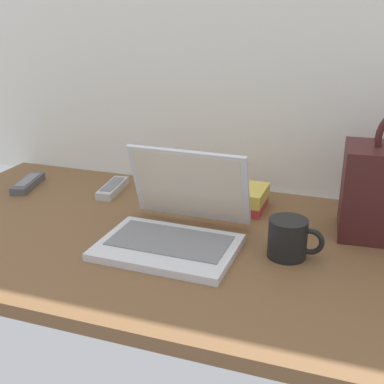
# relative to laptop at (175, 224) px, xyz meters

# --- Properties ---
(desk) EXTENTS (1.60, 0.76, 0.03)m
(desk) POSITION_rel_laptop_xyz_m (0.06, 0.03, -0.06)
(desk) COLOR brown
(desk) RESTS_ON ground
(laptop) EXTENTS (0.31, 0.30, 0.21)m
(laptop) POSITION_rel_laptop_xyz_m (0.00, 0.00, 0.00)
(laptop) COLOR silver
(laptop) RESTS_ON desk
(coffee_mug) EXTENTS (0.12, 0.09, 0.09)m
(coffee_mug) POSITION_rel_laptop_xyz_m (0.26, 0.01, 0.00)
(coffee_mug) COLOR black
(coffee_mug) RESTS_ON desk
(remote_control_near) EXTENTS (0.08, 0.17, 0.02)m
(remote_control_near) POSITION_rel_laptop_xyz_m (-0.56, 0.20, -0.03)
(remote_control_near) COLOR #4C4C51
(remote_control_near) RESTS_ON desk
(remote_control_far) EXTENTS (0.06, 0.16, 0.02)m
(remote_control_far) POSITION_rel_laptop_xyz_m (-0.30, 0.25, -0.03)
(remote_control_far) COLOR #B7B7B7
(remote_control_far) RESTS_ON desk
(book_stack) EXTENTS (0.18, 0.14, 0.06)m
(book_stack) POSITION_rel_laptop_xyz_m (0.07, 0.26, -0.01)
(book_stack) COLOR #B23333
(book_stack) RESTS_ON desk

